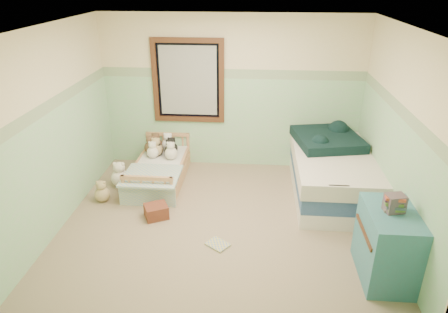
# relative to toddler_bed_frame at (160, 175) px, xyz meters

# --- Properties ---
(floor) EXTENTS (4.20, 3.60, 0.02)m
(floor) POSITION_rel_toddler_bed_frame_xyz_m (1.09, -1.05, -0.11)
(floor) COLOR #9B8669
(floor) RESTS_ON ground
(ceiling) EXTENTS (4.20, 3.60, 0.02)m
(ceiling) POSITION_rel_toddler_bed_frame_xyz_m (1.09, -1.05, 2.41)
(ceiling) COLOR white
(ceiling) RESTS_ON wall_back
(wall_back) EXTENTS (4.20, 0.04, 2.50)m
(wall_back) POSITION_rel_toddler_bed_frame_xyz_m (1.09, 0.75, 1.15)
(wall_back) COLOR beige
(wall_back) RESTS_ON floor
(wall_front) EXTENTS (4.20, 0.04, 2.50)m
(wall_front) POSITION_rel_toddler_bed_frame_xyz_m (1.09, -2.85, 1.15)
(wall_front) COLOR beige
(wall_front) RESTS_ON floor
(wall_left) EXTENTS (0.04, 3.60, 2.50)m
(wall_left) POSITION_rel_toddler_bed_frame_xyz_m (-1.01, -1.05, 1.15)
(wall_left) COLOR beige
(wall_left) RESTS_ON floor
(wall_right) EXTENTS (0.04, 3.60, 2.50)m
(wall_right) POSITION_rel_toddler_bed_frame_xyz_m (3.19, -1.05, 1.15)
(wall_right) COLOR beige
(wall_right) RESTS_ON floor
(wainscot_mint) EXTENTS (4.20, 0.01, 1.50)m
(wainscot_mint) POSITION_rel_toddler_bed_frame_xyz_m (1.09, 0.74, 0.65)
(wainscot_mint) COLOR #88CF86
(wainscot_mint) RESTS_ON floor
(border_strip) EXTENTS (4.20, 0.01, 0.15)m
(border_strip) POSITION_rel_toddler_bed_frame_xyz_m (1.09, 0.74, 1.48)
(border_strip) COLOR #5E855F
(border_strip) RESTS_ON wall_back
(window_frame) EXTENTS (1.16, 0.06, 1.36)m
(window_frame) POSITION_rel_toddler_bed_frame_xyz_m (0.39, 0.71, 1.35)
(window_frame) COLOR #462311
(window_frame) RESTS_ON wall_back
(window_blinds) EXTENTS (0.92, 0.01, 1.12)m
(window_blinds) POSITION_rel_toddler_bed_frame_xyz_m (0.39, 0.72, 1.35)
(window_blinds) COLOR #B8B8B0
(window_blinds) RESTS_ON window_frame
(toddler_bed_frame) EXTENTS (0.75, 1.50, 0.19)m
(toddler_bed_frame) POSITION_rel_toddler_bed_frame_xyz_m (0.00, 0.00, 0.00)
(toddler_bed_frame) COLOR #A96B44
(toddler_bed_frame) RESTS_ON floor
(toddler_mattress) EXTENTS (0.69, 1.44, 0.12)m
(toddler_mattress) POSITION_rel_toddler_bed_frame_xyz_m (0.00, 0.00, 0.16)
(toddler_mattress) COLOR silver
(toddler_mattress) RESTS_ON toddler_bed_frame
(patchwork_quilt) EXTENTS (0.82, 0.75, 0.03)m
(patchwork_quilt) POSITION_rel_toddler_bed_frame_xyz_m (0.00, -0.47, 0.23)
(patchwork_quilt) COLOR #6E9FD9
(patchwork_quilt) RESTS_ON toddler_mattress
(plush_bed_brown) EXTENTS (0.21, 0.21, 0.21)m
(plush_bed_brown) POSITION_rel_toddler_bed_frame_xyz_m (-0.15, 0.50, 0.32)
(plush_bed_brown) COLOR brown
(plush_bed_brown) RESTS_ON toddler_mattress
(plush_bed_white) EXTENTS (0.21, 0.21, 0.21)m
(plush_bed_white) POSITION_rel_toddler_bed_frame_xyz_m (0.05, 0.50, 0.32)
(plush_bed_white) COLOR white
(plush_bed_white) RESTS_ON toddler_mattress
(plush_bed_tan) EXTENTS (0.21, 0.21, 0.21)m
(plush_bed_tan) POSITION_rel_toddler_bed_frame_xyz_m (-0.10, 0.28, 0.32)
(plush_bed_tan) COLOR tan
(plush_bed_tan) RESTS_ON toddler_mattress
(plush_bed_dark) EXTENTS (0.19, 0.19, 0.19)m
(plush_bed_dark) POSITION_rel_toddler_bed_frame_xyz_m (0.13, 0.28, 0.31)
(plush_bed_dark) COLOR black
(plush_bed_dark) RESTS_ON toddler_mattress
(plush_floor_cream) EXTENTS (0.28, 0.28, 0.28)m
(plush_floor_cream) POSITION_rel_toddler_bed_frame_xyz_m (-0.57, -0.22, 0.04)
(plush_floor_cream) COLOR white
(plush_floor_cream) RESTS_ON floor
(plush_floor_tan) EXTENTS (0.22, 0.22, 0.22)m
(plush_floor_tan) POSITION_rel_toddler_bed_frame_xyz_m (-0.69, -0.68, 0.01)
(plush_floor_tan) COLOR tan
(plush_floor_tan) RESTS_ON floor
(twin_bed_frame) EXTENTS (1.08, 2.16, 0.22)m
(twin_bed_frame) POSITION_rel_toddler_bed_frame_xyz_m (2.64, -0.11, 0.01)
(twin_bed_frame) COLOR white
(twin_bed_frame) RESTS_ON floor
(twin_boxspring) EXTENTS (1.08, 2.16, 0.22)m
(twin_boxspring) POSITION_rel_toddler_bed_frame_xyz_m (2.64, -0.11, 0.23)
(twin_boxspring) COLOR navy
(twin_boxspring) RESTS_ON twin_bed_frame
(twin_mattress) EXTENTS (1.12, 2.20, 0.22)m
(twin_mattress) POSITION_rel_toddler_bed_frame_xyz_m (2.64, -0.11, 0.45)
(twin_mattress) COLOR white
(twin_mattress) RESTS_ON twin_boxspring
(teal_blanket) EXTENTS (1.09, 1.13, 0.14)m
(teal_blanket) POSITION_rel_toddler_bed_frame_xyz_m (2.59, 0.19, 0.63)
(teal_blanket) COLOR black
(teal_blanket) RESTS_ON twin_mattress
(dresser) EXTENTS (0.51, 0.81, 0.81)m
(dresser) POSITION_rel_toddler_bed_frame_xyz_m (2.93, -1.98, 0.31)
(dresser) COLOR teal
(dresser) RESTS_ON floor
(book_stack) EXTENTS (0.22, 0.19, 0.19)m
(book_stack) POSITION_rel_toddler_bed_frame_xyz_m (2.93, -1.96, 0.81)
(book_stack) COLOR brown
(book_stack) RESTS_ON dresser
(red_pillow) EXTENTS (0.38, 0.36, 0.18)m
(red_pillow) POSITION_rel_toddler_bed_frame_xyz_m (0.19, -1.04, -0.00)
(red_pillow) COLOR #9E3616
(red_pillow) RESTS_ON floor
(floor_book) EXTENTS (0.33, 0.32, 0.02)m
(floor_book) POSITION_rel_toddler_bed_frame_xyz_m (1.08, -1.60, -0.08)
(floor_book) COLOR yellow
(floor_book) RESTS_ON floor
(extra_plush_0) EXTENTS (0.19, 0.19, 0.19)m
(extra_plush_0) POSITION_rel_toddler_bed_frame_xyz_m (0.14, 0.38, 0.31)
(extra_plush_0) COLOR black
(extra_plush_0) RESTS_ON toddler_mattress
(extra_plush_1) EXTENTS (0.21, 0.21, 0.21)m
(extra_plush_1) POSITION_rel_toddler_bed_frame_xyz_m (-0.21, 0.35, 0.32)
(extra_plush_1) COLOR brown
(extra_plush_1) RESTS_ON toddler_mattress
(extra_plush_2) EXTENTS (0.19, 0.19, 0.19)m
(extra_plush_2) POSITION_rel_toddler_bed_frame_xyz_m (-0.14, 0.20, 0.31)
(extra_plush_2) COLOR white
(extra_plush_2) RESTS_ON toddler_mattress
(extra_plush_3) EXTENTS (0.20, 0.20, 0.20)m
(extra_plush_3) POSITION_rel_toddler_bed_frame_xyz_m (0.17, 0.17, 0.32)
(extra_plush_3) COLOR white
(extra_plush_3) RESTS_ON toddler_mattress
(extra_plush_4) EXTENTS (0.15, 0.15, 0.15)m
(extra_plush_4) POSITION_rel_toddler_bed_frame_xyz_m (-0.07, 0.28, 0.29)
(extra_plush_4) COLOR black
(extra_plush_4) RESTS_ON toddler_mattress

